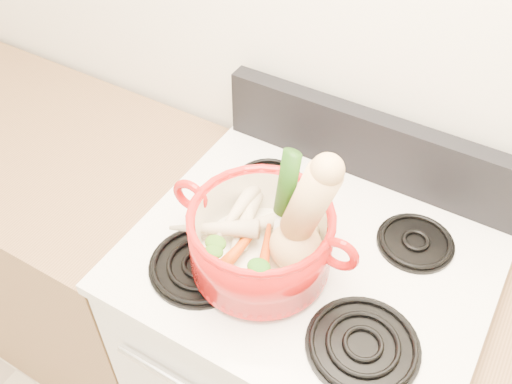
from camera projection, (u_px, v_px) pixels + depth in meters
The scene contains 23 objects.
wall_back at pixel (395, 41), 1.23m from camera, with size 3.50×0.02×2.60m, color white.
stove_body at pixel (300, 361), 1.62m from camera, with size 0.76×0.65×0.92m, color silver.
cooktop at pixel (311, 256), 1.28m from camera, with size 0.78×0.67×0.03m, color silver.
control_backsplash at pixel (369, 146), 1.39m from camera, with size 0.76×0.05×0.18m, color black.
counter_left at pixel (30, 220), 2.01m from camera, with size 1.36×0.65×0.90m, color olive.
burner_front_left at pixel (200, 264), 1.23m from camera, with size 0.22×0.22×0.02m, color black.
burner_front_right at pixel (363, 345), 1.10m from camera, with size 0.22×0.22×0.02m, color black.
burner_back_left at pixel (269, 181), 1.41m from camera, with size 0.17×0.17×0.02m, color black.
burner_back_right at pixel (416, 241), 1.28m from camera, with size 0.17×0.17×0.02m, color black.
dutch_oven at pixel (261, 239), 1.18m from camera, with size 0.30×0.30×0.15m, color #B7120F.
pot_handle_left at pixel (190, 195), 1.20m from camera, with size 0.08×0.08×0.02m, color #B7120F.
pot_handle_right at pixel (339, 254), 1.08m from camera, with size 0.08×0.08×0.02m, color #B7120F.
squash at pixel (304, 218), 1.08m from camera, with size 0.12×0.12×0.29m, color #DEB971, non-canonical shape.
leek at pixel (283, 205), 1.12m from camera, with size 0.04×0.04×0.27m, color silver.
ginger at pixel (294, 227), 1.22m from camera, with size 0.09×0.07×0.05m, color #D9BE85.
parsnip_0 at pixel (243, 226), 1.23m from camera, with size 0.05×0.05×0.24m, color beige.
parsnip_1 at pixel (244, 227), 1.22m from camera, with size 0.04×0.04×0.19m, color beige.
parsnip_2 at pixel (249, 212), 1.24m from camera, with size 0.04×0.04×0.19m, color beige.
parsnip_3 at pixel (213, 227), 1.20m from camera, with size 0.04×0.04×0.19m, color beige.
parsnip_4 at pixel (237, 210), 1.23m from camera, with size 0.04×0.04×0.20m, color beige.
carrot_0 at pixel (229, 260), 1.17m from camera, with size 0.03×0.03×0.14m, color #C8430A.
carrot_1 at pixel (241, 247), 1.18m from camera, with size 0.03×0.03×0.16m, color #C93C0A.
carrot_2 at pixel (264, 262), 1.15m from camera, with size 0.03×0.03×0.19m, color #C03C09.
Camera 1 is at (0.30, 0.65, 1.94)m, focal length 40.00 mm.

